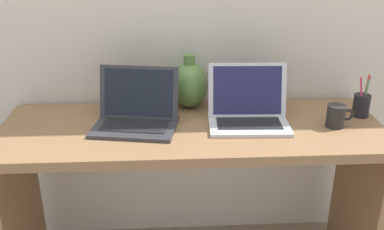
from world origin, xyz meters
name	(u,v)px	position (x,y,z in m)	size (l,w,h in m)	color
back_wall	(188,0)	(0.00, 0.32, 1.20)	(4.40, 0.04, 2.40)	beige
desk	(192,159)	(0.00, 0.00, 0.59)	(1.59, 0.56, 0.74)	olive
laptop_left	(137,111)	(-0.23, 0.03, 0.80)	(0.37, 0.29, 0.23)	#333338
laptop_right	(248,108)	(0.24, 0.03, 0.80)	(0.34, 0.25, 0.24)	silver
green_vase	(189,85)	(0.00, 0.22, 0.84)	(0.17, 0.17, 0.24)	#5B843D
coffee_mug	(336,116)	(0.59, -0.03, 0.78)	(0.11, 0.07, 0.09)	black
pen_cup	(361,105)	(0.74, 0.07, 0.79)	(0.07, 0.07, 0.19)	black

